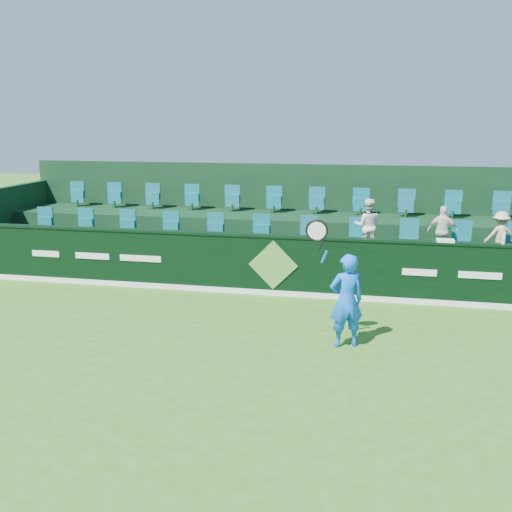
% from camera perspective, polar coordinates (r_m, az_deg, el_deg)
% --- Properties ---
extents(ground, '(60.00, 60.00, 0.00)m').
position_cam_1_polar(ground, '(9.13, -2.57, -11.12)').
color(ground, '#326518').
rests_on(ground, ground).
extents(sponsor_hoarding, '(16.00, 0.25, 1.35)m').
position_cam_1_polar(sponsor_hoarding, '(12.61, 1.82, -0.90)').
color(sponsor_hoarding, black).
rests_on(sponsor_hoarding, ground).
extents(stand_tier_front, '(16.00, 2.00, 0.80)m').
position_cam_1_polar(stand_tier_front, '(13.73, 2.58, -0.90)').
color(stand_tier_front, black).
rests_on(stand_tier_front, ground).
extents(stand_tier_back, '(16.00, 1.80, 1.30)m').
position_cam_1_polar(stand_tier_back, '(15.51, 3.69, 1.69)').
color(stand_tier_back, black).
rests_on(stand_tier_back, ground).
extents(stand_rear, '(16.00, 4.10, 2.60)m').
position_cam_1_polar(stand_rear, '(15.84, 3.95, 4.02)').
color(stand_rear, black).
rests_on(stand_rear, ground).
extents(seat_row_front, '(13.50, 0.50, 0.60)m').
position_cam_1_polar(seat_row_front, '(13.96, 2.87, 2.28)').
color(seat_row_front, '#125F6D').
rests_on(seat_row_front, stand_tier_front).
extents(seat_row_back, '(13.50, 0.50, 0.60)m').
position_cam_1_polar(seat_row_back, '(15.64, 3.90, 5.32)').
color(seat_row_back, '#125F6D').
rests_on(seat_row_back, stand_tier_back).
extents(tennis_player, '(1.11, 0.58, 2.27)m').
position_cam_1_polar(tennis_player, '(9.79, 8.98, -4.32)').
color(tennis_player, blue).
rests_on(tennis_player, ground).
extents(spectator_left, '(0.62, 0.48, 1.26)m').
position_cam_1_polar(spectator_left, '(13.38, 11.09, 2.99)').
color(spectator_left, white).
rests_on(spectator_left, stand_tier_front).
extents(spectator_middle, '(0.69, 0.35, 1.13)m').
position_cam_1_polar(spectator_middle, '(13.48, 18.16, 2.38)').
color(spectator_middle, white).
rests_on(spectator_middle, stand_tier_front).
extents(spectator_right, '(0.75, 0.55, 1.05)m').
position_cam_1_polar(spectator_right, '(13.69, 23.22, 1.93)').
color(spectator_right, '#CCB690').
rests_on(spectator_right, stand_tier_front).
extents(towel, '(0.35, 0.23, 0.05)m').
position_cam_1_polar(towel, '(12.38, 18.41, 1.47)').
color(towel, silver).
rests_on(towel, sponsor_hoarding).
extents(drinks_bottle, '(0.08, 0.08, 0.24)m').
position_cam_1_polar(drinks_bottle, '(12.55, 23.51, 1.63)').
color(drinks_bottle, silver).
rests_on(drinks_bottle, sponsor_hoarding).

